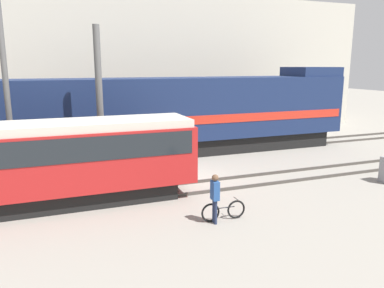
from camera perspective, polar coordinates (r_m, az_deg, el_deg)
ground_plane at (r=18.05m, az=-1.53°, el=-5.26°), size 120.00×120.00×0.00m
track_near at (r=16.54m, az=0.36°, el=-6.61°), size 60.00×1.51×0.14m
track_far at (r=22.50m, az=-5.56°, el=-1.65°), size 60.00×1.51×0.14m
building_backdrop at (r=31.01m, az=-10.37°, el=11.69°), size 40.24×6.00×10.60m
freight_locomotive at (r=22.61m, az=-1.12°, el=4.53°), size 21.30×3.04×5.21m
streetcar at (r=15.09m, az=-23.78°, el=-2.41°), size 12.54×2.54×3.25m
bicycle at (r=13.32m, az=4.82°, el=-10.11°), size 1.65×0.44×0.74m
person at (r=12.80m, az=3.52°, el=-7.58°), size 0.24×0.37×1.74m
utility_pole_center at (r=18.00m, az=-26.52°, el=8.40°), size 0.25×0.25×9.22m
utility_pole_right at (r=18.10m, az=-13.88°, el=5.99°), size 0.31×0.31×7.13m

